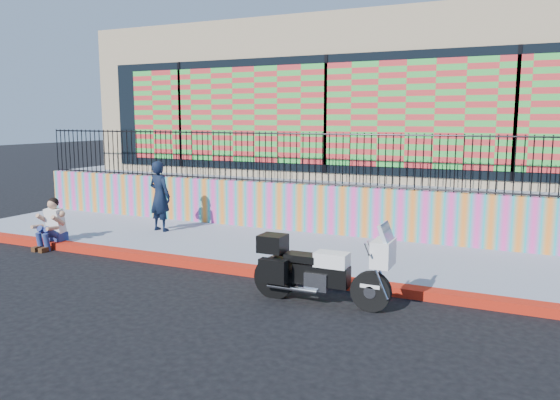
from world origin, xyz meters
The scene contains 10 objects.
ground centered at (0.00, 0.00, 0.00)m, with size 90.00×90.00×0.00m, color black.
red_curb centered at (0.00, 0.00, 0.07)m, with size 16.00×0.30×0.15m, color #AB1A0C.
sidewalk centered at (0.00, 1.65, 0.07)m, with size 16.00×3.00×0.15m, color gray.
mural_wall centered at (0.00, 3.25, 0.70)m, with size 16.00×0.20×1.10m, color #F540A6.
metal_fence centered at (0.00, 3.25, 1.85)m, with size 15.80×0.04×1.20m, color black, non-canonical shape.
elevated_platform centered at (0.00, 8.35, 0.62)m, with size 16.00×10.00×1.25m, color gray.
storefront_building centered at (0.00, 8.13, 3.25)m, with size 14.00×8.06×4.00m.
police_motorcycle centered at (1.78, -0.90, 0.55)m, with size 2.12×0.70×1.32m.
police_officer centered at (-3.25, 1.87, 0.97)m, with size 0.60×0.39×1.64m, color black.
seated_man centered at (-4.65, -0.09, 0.45)m, with size 0.54×0.71×1.06m.
Camera 1 is at (4.60, -8.32, 2.77)m, focal length 35.00 mm.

